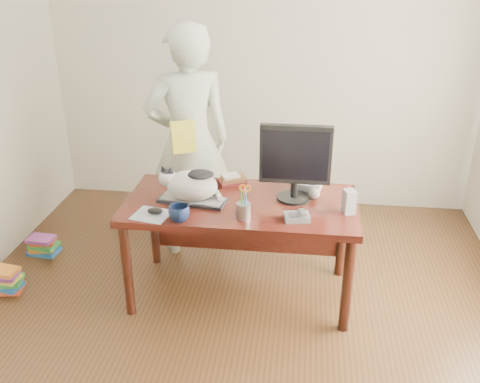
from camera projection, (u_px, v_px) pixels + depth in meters
name	position (u px, v px, depth m)	size (l,w,h in m)	color
room	(227.00, 150.00, 2.91)	(4.50, 4.50, 4.50)	black
desk	(242.00, 215.00, 3.83)	(1.60, 0.80, 0.75)	black
keyboard	(193.00, 200.00, 3.69)	(0.49, 0.25, 0.03)	black
cat	(190.00, 184.00, 3.64)	(0.46, 0.27, 0.26)	silver
monitor	(295.00, 159.00, 3.59)	(0.48, 0.24, 0.54)	black
pen_cup	(244.00, 209.00, 3.45)	(0.11, 0.11, 0.24)	gray
mousepad	(152.00, 215.00, 3.51)	(0.27, 0.25, 0.01)	#ACB1B8
mouse	(155.00, 211.00, 3.52)	(0.12, 0.09, 0.04)	black
coffee_mug	(179.00, 214.00, 3.41)	(0.14, 0.14, 0.11)	black
phone	(298.00, 216.00, 3.44)	(0.18, 0.15, 0.07)	slate
speaker	(349.00, 202.00, 3.51)	(0.09, 0.10, 0.16)	#9B9B9D
baseball	(314.00, 193.00, 3.72)	(0.08, 0.08, 0.08)	beige
book_stack	(232.00, 180.00, 3.97)	(0.24, 0.21, 0.07)	#471313
calculator	(310.00, 184.00, 3.90)	(0.21, 0.25, 0.07)	slate
person	(189.00, 143.00, 4.23)	(0.69, 0.45, 1.89)	white
held_book	(183.00, 137.00, 4.03)	(0.21, 0.17, 0.25)	yellow
book_pile_a	(5.00, 280.00, 3.99)	(0.27, 0.22, 0.18)	#C03B1B
book_pile_b	(43.00, 245.00, 4.49)	(0.26, 0.20, 0.15)	#1A559D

